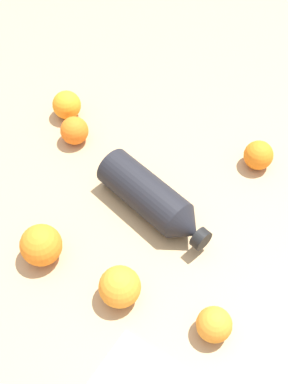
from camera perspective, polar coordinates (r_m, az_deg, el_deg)
name	(u,v)px	position (r m, az deg, el deg)	size (l,w,h in m)	color
ground_plane	(118,222)	(0.96, -3.06, -3.49)	(2.40, 2.40, 0.00)	tan
water_bottle	(153,199)	(0.94, 1.05, -0.87)	(0.23, 0.22, 0.08)	black
orange_0	(258,155)	(1.05, 13.27, 4.22)	(0.06, 0.06, 0.06)	orange
orange_1	(41,245)	(0.90, -11.97, -6.11)	(0.08, 0.08, 0.08)	orange
orange_2	(74,131)	(1.08, -8.16, 7.14)	(0.06, 0.06, 0.06)	orange
orange_3	(214,325)	(0.84, 8.22, -15.13)	(0.06, 0.06, 0.06)	orange
orange_4	(120,287)	(0.85, -2.86, -11.04)	(0.07, 0.07, 0.07)	orange
orange_5	(67,105)	(1.14, -9.05, 10.05)	(0.07, 0.07, 0.07)	orange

